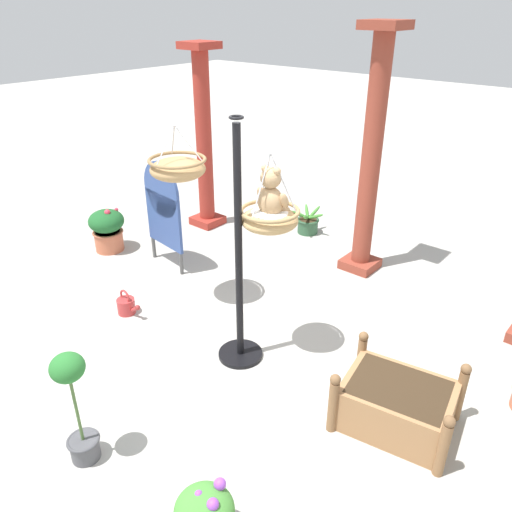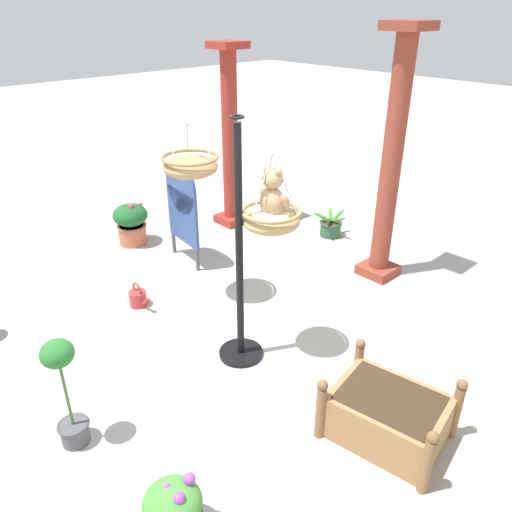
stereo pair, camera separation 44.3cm
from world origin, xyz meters
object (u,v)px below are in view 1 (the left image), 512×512
hanging_basket_left_high (178,168)px  potted_plant_trailing_ivy (76,407)px  watering_can (127,305)px  teddy_bear (272,195)px  greenhouse_pillar_left (204,143)px  display_pole_central (239,294)px  potted_plant_conical_shrub (107,228)px  display_sign_board (163,207)px  greenhouse_pillar_far_back (371,162)px  hanging_basket_with_teddy (270,218)px  potted_plant_flowering_red (308,223)px  wooden_planter_box (397,403)px

hanging_basket_left_high → potted_plant_trailing_ivy: hanging_basket_left_high is taller
watering_can → teddy_bear: bearing=18.3°
greenhouse_pillar_left → potted_plant_trailing_ivy: 4.67m
display_pole_central → potted_plant_conical_shrub: display_pole_central is taller
display_sign_board → watering_can: display_sign_board is taller
greenhouse_pillar_far_back → display_sign_board: bearing=-141.0°
display_sign_board → watering_can: 1.40m
hanging_basket_left_high → watering_can: (-0.34, -0.61, -1.53)m
hanging_basket_with_teddy → potted_plant_conical_shrub: 3.38m
teddy_bear → hanging_basket_left_high: (-1.30, 0.07, -0.03)m
potted_plant_flowering_red → display_sign_board: bearing=-111.4°
display_pole_central → hanging_basket_left_high: (-1.15, 0.34, 0.91)m
wooden_planter_box → watering_can: 3.11m
wooden_planter_box → watering_can: wooden_planter_box is taller
potted_plant_conical_shrub → watering_can: bearing=-28.7°
hanging_basket_with_teddy → potted_plant_flowering_red: (-1.36, 2.63, -1.30)m
hanging_basket_left_high → potted_plant_conical_shrub: hanging_basket_left_high is taller
hanging_basket_left_high → potted_plant_trailing_ivy: size_ratio=0.61×
display_pole_central → wooden_planter_box: 1.67m
potted_plant_trailing_ivy → watering_can: (-1.41, 1.44, -0.41)m
greenhouse_pillar_left → greenhouse_pillar_far_back: (2.59, 0.28, 0.15)m
potted_plant_flowering_red → potted_plant_trailing_ivy: size_ratio=0.54×
wooden_planter_box → display_pole_central: bearing=-174.0°
greenhouse_pillar_left → greenhouse_pillar_far_back: bearing=6.1°
potted_plant_trailing_ivy → hanging_basket_with_teddy: bearing=83.3°
hanging_basket_left_high → watering_can: size_ratio=1.73×
hanging_basket_with_teddy → watering_can: bearing=-162.5°
greenhouse_pillar_far_back → watering_can: 3.33m
display_pole_central → display_sign_board: (-2.03, 0.80, 0.11)m
watering_can → greenhouse_pillar_far_back: bearing=61.4°
greenhouse_pillar_left → hanging_basket_with_teddy: bearing=-34.2°
teddy_bear → display_sign_board: teddy_bear is taller
wooden_planter_box → greenhouse_pillar_far_back: bearing=125.8°
watering_can → display_pole_central: bearing=10.2°
hanging_basket_with_teddy → display_sign_board: hanging_basket_with_teddy is taller
potted_plant_conical_shrub → display_sign_board: bearing=13.0°
display_pole_central → teddy_bear: (0.15, 0.27, 0.93)m
wooden_planter_box → potted_plant_conical_shrub: 4.62m
wooden_planter_box → watering_can: size_ratio=3.00×
potted_plant_flowering_red → watering_can: size_ratio=1.54×
hanging_basket_left_high → greenhouse_pillar_far_back: 2.36m
potted_plant_flowering_red → watering_can: 3.17m
greenhouse_pillar_left → wooden_planter_box: size_ratio=2.56×
teddy_bear → watering_can: (-1.64, -0.54, -1.56)m
potted_plant_trailing_ivy → hanging_basket_left_high: bearing=117.6°
greenhouse_pillar_far_back → display_sign_board: greenhouse_pillar_far_back is taller
teddy_bear → wooden_planter_box: teddy_bear is taller
hanging_basket_with_teddy → greenhouse_pillar_left: greenhouse_pillar_left is taller
display_pole_central → potted_plant_conical_shrub: size_ratio=3.71×
hanging_basket_left_high → greenhouse_pillar_left: greenhouse_pillar_left is taller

